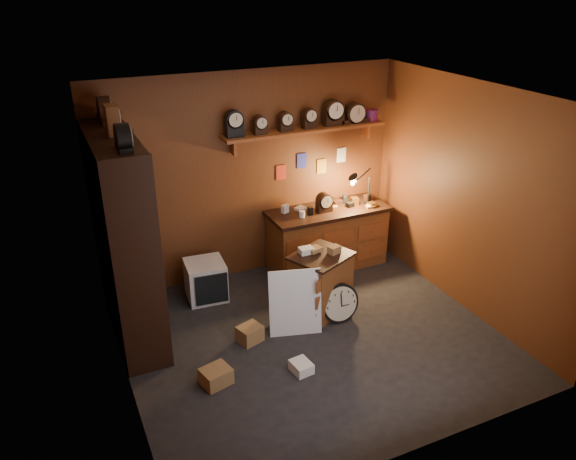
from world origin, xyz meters
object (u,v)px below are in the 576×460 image
(shelving_unit, at_px, (121,233))
(low_cabinet, at_px, (321,281))
(workbench, at_px, (328,234))
(big_round_clock, at_px, (340,303))

(shelving_unit, distance_m, low_cabinet, 2.36)
(shelving_unit, relative_size, low_cabinet, 3.05)
(workbench, relative_size, low_cabinet, 1.95)
(workbench, xyz_separation_m, low_cabinet, (-0.62, -0.98, -0.06))
(workbench, bearing_deg, low_cabinet, -122.27)
(workbench, height_order, big_round_clock, workbench)
(shelving_unit, distance_m, workbench, 2.91)
(workbench, relative_size, big_round_clock, 3.45)
(low_cabinet, relative_size, big_round_clock, 1.77)
(shelving_unit, distance_m, big_round_clock, 2.59)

